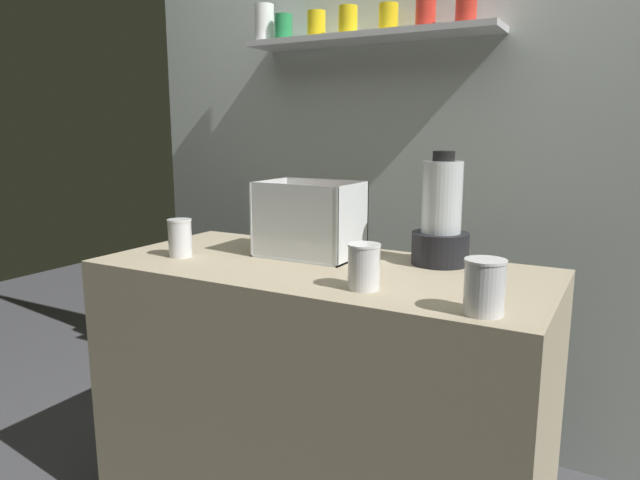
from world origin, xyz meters
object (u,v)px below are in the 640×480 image
(juice_cup_orange_far_left, at_px, (180,240))
(juice_cup_carrot_left, at_px, (364,269))
(blender_pitcher, at_px, (441,221))
(juice_cup_mango_middle, at_px, (484,290))
(carrot_display_bin, at_px, (309,232))

(juice_cup_orange_far_left, xyz_separation_m, juice_cup_carrot_left, (0.70, -0.07, -0.00))
(juice_cup_orange_far_left, bearing_deg, blender_pitcher, 21.60)
(juice_cup_carrot_left, bearing_deg, blender_pitcher, 76.98)
(blender_pitcher, relative_size, juice_cup_carrot_left, 2.89)
(juice_cup_carrot_left, distance_m, juice_cup_mango_middle, 0.33)
(blender_pitcher, height_order, juice_cup_mango_middle, blender_pitcher)
(carrot_display_bin, xyz_separation_m, blender_pitcher, (0.42, 0.09, 0.05))
(juice_cup_mango_middle, bearing_deg, blender_pitcher, 118.66)
(carrot_display_bin, bearing_deg, blender_pitcher, 12.34)
(blender_pitcher, xyz_separation_m, juice_cup_mango_middle, (0.24, -0.44, -0.08))
(blender_pitcher, height_order, juice_cup_carrot_left, blender_pitcher)
(juice_cup_orange_far_left, distance_m, juice_cup_mango_middle, 1.03)
(carrot_display_bin, distance_m, juice_cup_mango_middle, 0.74)
(carrot_display_bin, distance_m, juice_cup_orange_far_left, 0.43)
(juice_cup_carrot_left, xyz_separation_m, juice_cup_mango_middle, (0.33, -0.06, 0.00))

